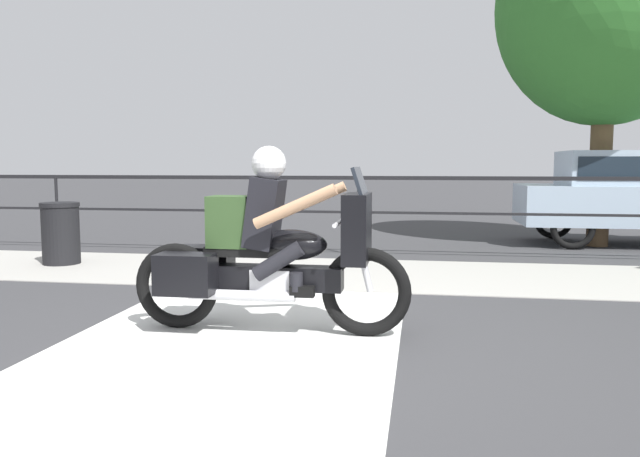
{
  "coord_description": "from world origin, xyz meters",
  "views": [
    {
      "loc": [
        0.97,
        -4.64,
        1.44
      ],
      "look_at": [
        0.1,
        0.68,
        0.88
      ],
      "focal_mm": 35.0,
      "sensor_mm": 36.0,
      "label": 1
    }
  ],
  "objects_px": {
    "trash_bin": "(61,233)",
    "tree_behind_sign": "(608,5)",
    "motorcycle": "(267,252)",
    "parked_car": "(633,191)"
  },
  "relations": [
    {
      "from": "motorcycle",
      "to": "trash_bin",
      "type": "relative_size",
      "value": 2.71
    },
    {
      "from": "motorcycle",
      "to": "tree_behind_sign",
      "type": "relative_size",
      "value": 0.39
    },
    {
      "from": "trash_bin",
      "to": "motorcycle",
      "type": "bearing_deg",
      "value": -38.68
    },
    {
      "from": "parked_car",
      "to": "tree_behind_sign",
      "type": "bearing_deg",
      "value": -160.05
    },
    {
      "from": "parked_car",
      "to": "trash_bin",
      "type": "distance_m",
      "value": 9.49
    },
    {
      "from": "parked_car",
      "to": "trash_bin",
      "type": "height_order",
      "value": "parked_car"
    },
    {
      "from": "motorcycle",
      "to": "parked_car",
      "type": "bearing_deg",
      "value": 48.54
    },
    {
      "from": "motorcycle",
      "to": "tree_behind_sign",
      "type": "xyz_separation_m",
      "value": [
        4.34,
        6.42,
        3.41
      ]
    },
    {
      "from": "parked_car",
      "to": "tree_behind_sign",
      "type": "distance_m",
      "value": 3.23
    },
    {
      "from": "trash_bin",
      "to": "tree_behind_sign",
      "type": "bearing_deg",
      "value": 22.55
    }
  ]
}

